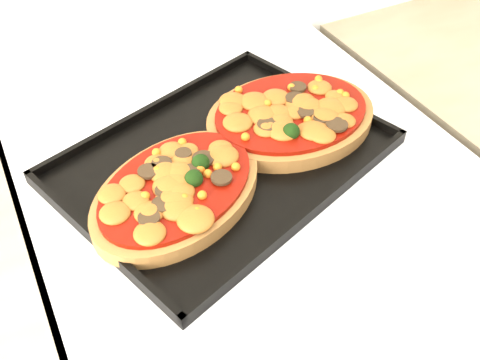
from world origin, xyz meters
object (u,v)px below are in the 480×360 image
stove (245,336)px  pizza_right (291,115)px  baking_tray (223,156)px  pizza_left (177,189)px

stove → pizza_right: (0.09, 0.04, 0.48)m
stove → baking_tray: baking_tray is taller
pizza_left → pizza_right: 0.21m
baking_tray → pizza_left: size_ratio=1.71×
baking_tray → pizza_left: (-0.08, -0.04, 0.02)m
stove → pizza_left: bearing=-167.8°
baking_tray → pizza_right: 0.12m
pizza_right → pizza_left: bearing=-162.7°
stove → pizza_left: size_ratio=3.71×
stove → baking_tray: size_ratio=2.17×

